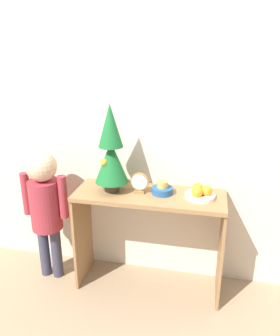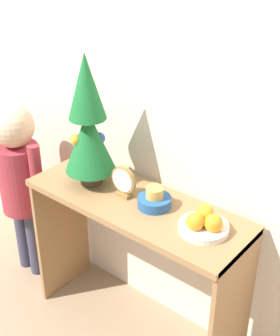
# 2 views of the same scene
# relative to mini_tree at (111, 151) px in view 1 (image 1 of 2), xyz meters

# --- Properties ---
(ground_plane) EXTENTS (12.00, 12.00, 0.00)m
(ground_plane) POSITION_rel_mini_tree_xyz_m (0.27, -0.19, -1.06)
(ground_plane) COLOR #997F60
(back_wall) EXTENTS (7.00, 0.05, 2.50)m
(back_wall) POSITION_rel_mini_tree_xyz_m (0.27, 0.24, 0.19)
(back_wall) COLOR beige
(back_wall) RESTS_ON ground_plane
(console_table) EXTENTS (1.05, 0.38, 0.77)m
(console_table) POSITION_rel_mini_tree_xyz_m (0.27, 0.00, -0.49)
(console_table) COLOR olive
(console_table) RESTS_ON ground_plane
(mini_tree) EXTENTS (0.23, 0.23, 0.62)m
(mini_tree) POSITION_rel_mini_tree_xyz_m (0.00, 0.00, 0.00)
(mini_tree) COLOR #4C3828
(mini_tree) RESTS_ON console_table
(fruit_bowl) EXTENTS (0.20, 0.20, 0.09)m
(fruit_bowl) POSITION_rel_mini_tree_xyz_m (0.62, 0.01, -0.26)
(fruit_bowl) COLOR silver
(fruit_bowl) RESTS_ON console_table
(singing_bowl) EXTENTS (0.15, 0.15, 0.09)m
(singing_bowl) POSITION_rel_mini_tree_xyz_m (0.36, 0.03, -0.26)
(singing_bowl) COLOR #235189
(singing_bowl) RESTS_ON console_table
(desk_clock) EXTENTS (0.13, 0.04, 0.15)m
(desk_clock) POSITION_rel_mini_tree_xyz_m (0.20, 0.00, -0.22)
(desk_clock) COLOR olive
(desk_clock) RESTS_ON console_table
(child_figure) EXTENTS (0.36, 0.23, 1.04)m
(child_figure) POSITION_rel_mini_tree_xyz_m (-0.51, -0.04, -0.41)
(child_figure) COLOR #38384C
(child_figure) RESTS_ON ground_plane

